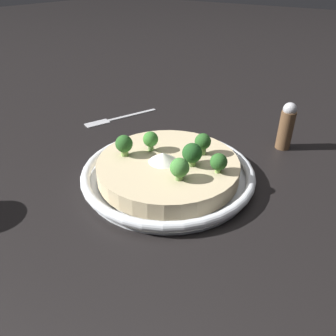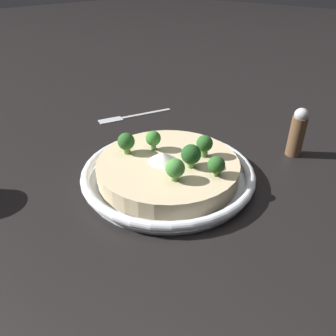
# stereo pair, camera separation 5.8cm
# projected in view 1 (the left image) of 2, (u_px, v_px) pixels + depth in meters

# --- Properties ---
(ground_plane) EXTENTS (6.00, 6.00, 0.00)m
(ground_plane) POSITION_uv_depth(u_px,v_px,m) (168.00, 179.00, 0.60)
(ground_plane) COLOR black
(risotto_bowl) EXTENTS (0.31, 0.31, 0.04)m
(risotto_bowl) POSITION_uv_depth(u_px,v_px,m) (168.00, 171.00, 0.59)
(risotto_bowl) COLOR silver
(risotto_bowl) RESTS_ON ground_plane
(cheese_sprinkle) EXTENTS (0.05, 0.05, 0.02)m
(cheese_sprinkle) POSITION_uv_depth(u_px,v_px,m) (163.00, 157.00, 0.57)
(cheese_sprinkle) COLOR white
(cheese_sprinkle) RESTS_ON risotto_bowl
(broccoli_back) EXTENTS (0.03, 0.03, 0.04)m
(broccoli_back) POSITION_uv_depth(u_px,v_px,m) (203.00, 142.00, 0.58)
(broccoli_back) COLOR #668E47
(broccoli_back) RESTS_ON risotto_bowl
(broccoli_front_left) EXTENTS (0.03, 0.03, 0.04)m
(broccoli_front_left) POSITION_uv_depth(u_px,v_px,m) (124.00, 144.00, 0.58)
(broccoli_front_left) COLOR #759E4C
(broccoli_front_left) RESTS_ON risotto_bowl
(broccoli_front_right) EXTENTS (0.03, 0.03, 0.04)m
(broccoli_front_right) POSITION_uv_depth(u_px,v_px,m) (180.00, 168.00, 0.51)
(broccoli_front_right) COLOR #668E47
(broccoli_front_right) RESTS_ON risotto_bowl
(broccoli_back_right) EXTENTS (0.03, 0.03, 0.03)m
(broccoli_back_right) POSITION_uv_depth(u_px,v_px,m) (219.00, 162.00, 0.53)
(broccoli_back_right) COLOR #759E4C
(broccoli_back_right) RESTS_ON risotto_bowl
(broccoli_right) EXTENTS (0.03, 0.03, 0.04)m
(broccoli_right) POSITION_uv_depth(u_px,v_px,m) (192.00, 154.00, 0.55)
(broccoli_right) COLOR #759E4C
(broccoli_right) RESTS_ON risotto_bowl
(broccoli_left) EXTENTS (0.03, 0.03, 0.04)m
(broccoli_left) POSITION_uv_depth(u_px,v_px,m) (151.00, 140.00, 0.60)
(broccoli_left) COLOR #668E47
(broccoli_left) RESTS_ON risotto_bowl
(fork_utensil) EXTENTS (0.08, 0.19, 0.00)m
(fork_utensil) POSITION_uv_depth(u_px,v_px,m) (114.00, 119.00, 0.83)
(fork_utensil) COLOR #B7B7BC
(fork_utensil) RESTS_ON ground_plane
(pepper_shaker) EXTENTS (0.03, 0.03, 0.10)m
(pepper_shaker) POSITION_uv_depth(u_px,v_px,m) (286.00, 126.00, 0.67)
(pepper_shaker) COLOR brown
(pepper_shaker) RESTS_ON ground_plane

